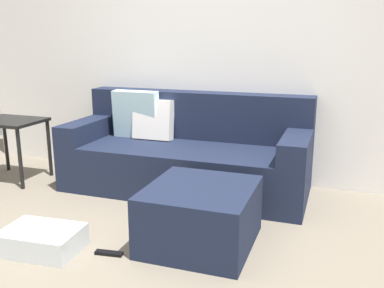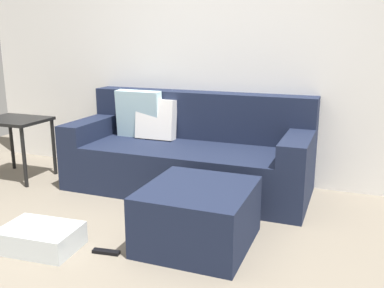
% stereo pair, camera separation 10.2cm
% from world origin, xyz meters
% --- Properties ---
extents(ground_plane, '(6.96, 6.96, 0.00)m').
position_xyz_m(ground_plane, '(0.00, 0.00, 0.00)').
color(ground_plane, slate).
extents(wall_back, '(5.35, 0.10, 2.64)m').
position_xyz_m(wall_back, '(0.00, 2.05, 1.32)').
color(wall_back, white).
rests_on(wall_back, ground_plane).
extents(couch_sectional, '(2.23, 0.92, 0.89)m').
position_xyz_m(couch_sectional, '(-0.14, 1.61, 0.33)').
color(couch_sectional, '#192138').
rests_on(couch_sectional, ground_plane).
extents(ottoman, '(0.71, 0.76, 0.41)m').
position_xyz_m(ottoman, '(0.35, 0.55, 0.21)').
color(ottoman, '#192138').
rests_on(ottoman, ground_plane).
extents(storage_bin, '(0.53, 0.39, 0.16)m').
position_xyz_m(storage_bin, '(-0.62, 0.10, 0.08)').
color(storage_bin, silver).
rests_on(storage_bin, ground_plane).
extents(side_table, '(0.61, 0.49, 0.61)m').
position_xyz_m(side_table, '(-1.86, 1.26, 0.52)').
color(side_table, black).
rests_on(side_table, ground_plane).
extents(remote_by_storage_bin, '(0.19, 0.07, 0.02)m').
position_xyz_m(remote_by_storage_bin, '(-0.17, 0.19, 0.01)').
color(remote_by_storage_bin, black).
rests_on(remote_by_storage_bin, ground_plane).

